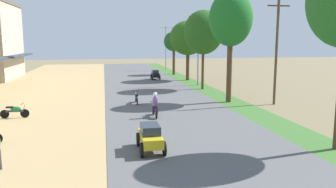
# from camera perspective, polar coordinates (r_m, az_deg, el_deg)

# --- Properties ---
(parked_motorbike_third) EXTENTS (1.80, 0.54, 0.94)m
(parked_motorbike_third) POSITION_cam_1_polar(r_m,az_deg,el_deg) (24.19, -24.27, -2.54)
(parked_motorbike_third) COLOR black
(parked_motorbike_third) RESTS_ON dirt_shoulder
(median_tree_second) EXTENTS (3.44, 3.44, 8.91)m
(median_tree_second) POSITION_cam_1_polar(r_m,az_deg,el_deg) (27.92, 10.47, 12.21)
(median_tree_second) COLOR #4C351E
(median_tree_second) RESTS_ON median_strip
(median_tree_third) EXTENTS (4.00, 4.00, 8.04)m
(median_tree_third) POSITION_cam_1_polar(r_m,az_deg,el_deg) (35.14, 5.94, 10.24)
(median_tree_third) COLOR #4C351E
(median_tree_third) RESTS_ON median_strip
(median_tree_fourth) EXTENTS (4.56, 4.56, 7.45)m
(median_tree_fourth) POSITION_cam_1_polar(r_m,az_deg,el_deg) (42.96, 3.36, 9.35)
(median_tree_fourth) COLOR #4C351E
(median_tree_fourth) RESTS_ON median_strip
(median_tree_fifth) EXTENTS (2.93, 2.93, 6.28)m
(median_tree_fifth) POSITION_cam_1_polar(r_m,az_deg,el_deg) (50.15, 0.99, 8.74)
(median_tree_fifth) COLOR #4C351E
(median_tree_fifth) RESTS_ON median_strip
(streetlamp_near) EXTENTS (3.16, 0.20, 7.75)m
(streetlamp_near) POSITION_cam_1_polar(r_m,az_deg,el_deg) (38.09, 5.10, 8.16)
(streetlamp_near) COLOR gray
(streetlamp_near) RESTS_ON median_strip
(streetlamp_mid) EXTENTS (3.16, 0.20, 7.26)m
(streetlamp_mid) POSITION_cam_1_polar(r_m,az_deg,el_deg) (57.74, -0.37, 8.21)
(streetlamp_mid) COLOR gray
(streetlamp_mid) RESTS_ON median_strip
(utility_pole_near) EXTENTS (1.80, 0.20, 8.17)m
(utility_pole_near) POSITION_cam_1_polar(r_m,az_deg,el_deg) (28.00, 17.72, 6.96)
(utility_pole_near) COLOR brown
(utility_pole_near) RESTS_ON ground
(car_sedan_yellow) EXTENTS (1.10, 2.26, 1.19)m
(car_sedan_yellow) POSITION_cam_1_polar(r_m,az_deg,el_deg) (15.58, -2.97, -7.10)
(car_sedan_yellow) COLOR gold
(car_sedan_yellow) RESTS_ON road_strip
(car_hatchback_black) EXTENTS (1.04, 2.00, 1.23)m
(car_hatchback_black) POSITION_cam_1_polar(r_m,az_deg,el_deg) (43.73, -2.14, 3.32)
(car_hatchback_black) COLOR black
(car_hatchback_black) RESTS_ON road_strip
(motorbike_foreground_rider) EXTENTS (0.54, 1.80, 1.66)m
(motorbike_foreground_rider) POSITION_cam_1_polar(r_m,az_deg,el_deg) (22.23, -2.18, -1.91)
(motorbike_foreground_rider) COLOR black
(motorbike_foreground_rider) RESTS_ON road_strip
(motorbike_ahead_second) EXTENTS (0.54, 1.80, 0.94)m
(motorbike_ahead_second) POSITION_cam_1_polar(r_m,az_deg,el_deg) (27.14, -5.33, -0.56)
(motorbike_ahead_second) COLOR black
(motorbike_ahead_second) RESTS_ON road_strip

